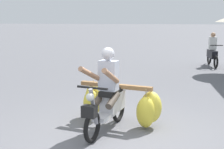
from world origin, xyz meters
The scene contains 3 objects.
ground_plane centered at (0.00, 0.00, 0.00)m, with size 120.00×120.00×0.00m, color slate.
motorbike_main_loaded centered at (-0.10, 0.75, 0.52)m, with size 1.70×1.97×1.58m.
motorbike_distant_ahead_left centered at (3.20, 8.61, 0.57)m, with size 0.50×1.62×1.40m.
Camera 1 is at (0.46, -5.42, 2.20)m, focal length 52.87 mm.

